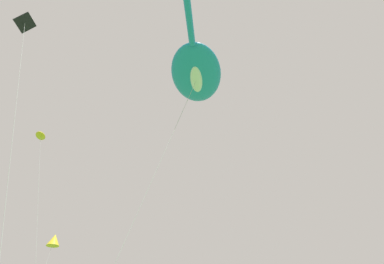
% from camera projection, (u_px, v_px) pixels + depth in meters
% --- Properties ---
extents(big_show_kite, '(11.12, 5.46, 16.81)m').
position_uv_depth(big_show_kite, '(196.00, 73.00, 19.43)').
color(big_show_kite, '#1E8CBF').
rests_on(big_show_kite, ground).
extents(small_kite_stunt_black, '(3.58, 2.27, 8.52)m').
position_uv_depth(small_kite_stunt_black, '(54.00, 240.00, 24.85)').
color(small_kite_stunt_black, yellow).
rests_on(small_kite_stunt_black, ground).
extents(small_kite_delta_white, '(1.41, 5.44, 14.20)m').
position_uv_depth(small_kite_delta_white, '(40.00, 137.00, 21.89)').
color(small_kite_delta_white, yellow).
rests_on(small_kite_delta_white, ground).
extents(small_kite_triangle_green, '(1.07, 4.68, 15.40)m').
position_uv_depth(small_kite_triangle_green, '(24.00, 33.00, 14.38)').
color(small_kite_triangle_green, black).
rests_on(small_kite_triangle_green, ground).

